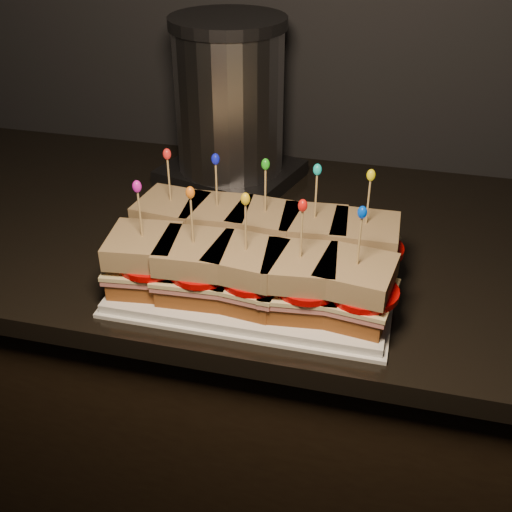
# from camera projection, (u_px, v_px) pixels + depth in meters

# --- Properties ---
(cabinet) EXTENTS (2.15, 0.61, 0.84)m
(cabinet) POSITION_uv_depth(u_px,v_px,m) (377.00, 440.00, 1.28)
(cabinet) COLOR black
(cabinet) RESTS_ON ground
(granite_slab) EXTENTS (2.19, 0.65, 0.03)m
(granite_slab) POSITION_uv_depth(u_px,v_px,m) (403.00, 256.00, 1.05)
(granite_slab) COLOR black
(granite_slab) RESTS_ON cabinet
(platter) EXTENTS (0.39, 0.24, 0.02)m
(platter) POSITION_uv_depth(u_px,v_px,m) (256.00, 283.00, 0.94)
(platter) COLOR white
(platter) RESTS_ON granite_slab
(platter_rim) EXTENTS (0.40, 0.25, 0.01)m
(platter_rim) POSITION_uv_depth(u_px,v_px,m) (256.00, 286.00, 0.94)
(platter_rim) COLOR white
(platter_rim) RESTS_ON granite_slab
(sandwich_0_bread_bot) EXTENTS (0.10, 0.10, 0.03)m
(sandwich_0_bread_bot) POSITION_uv_depth(u_px,v_px,m) (174.00, 239.00, 1.00)
(sandwich_0_bread_bot) COLOR #592C11
(sandwich_0_bread_bot) RESTS_ON platter
(sandwich_0_ham) EXTENTS (0.11, 0.11, 0.01)m
(sandwich_0_ham) POSITION_uv_depth(u_px,v_px,m) (173.00, 230.00, 0.99)
(sandwich_0_ham) COLOR #C66765
(sandwich_0_ham) RESTS_ON sandwich_0_bread_bot
(sandwich_0_cheese) EXTENTS (0.11, 0.11, 0.01)m
(sandwich_0_cheese) POSITION_uv_depth(u_px,v_px,m) (173.00, 226.00, 0.99)
(sandwich_0_cheese) COLOR beige
(sandwich_0_cheese) RESTS_ON sandwich_0_ham
(sandwich_0_tomato) EXTENTS (0.09, 0.09, 0.01)m
(sandwich_0_tomato) POSITION_uv_depth(u_px,v_px,m) (178.00, 224.00, 0.98)
(sandwich_0_tomato) COLOR #BF0403
(sandwich_0_tomato) RESTS_ON sandwich_0_cheese
(sandwich_0_bread_top) EXTENTS (0.10, 0.10, 0.03)m
(sandwich_0_bread_top) POSITION_uv_depth(u_px,v_px,m) (171.00, 210.00, 0.98)
(sandwich_0_bread_top) COLOR #5D3215
(sandwich_0_bread_top) RESTS_ON sandwich_0_tomato
(sandwich_0_pick) EXTENTS (0.00, 0.00, 0.09)m
(sandwich_0_pick) POSITION_uv_depth(u_px,v_px,m) (169.00, 182.00, 0.95)
(sandwich_0_pick) COLOR tan
(sandwich_0_pick) RESTS_ON sandwich_0_bread_top
(sandwich_0_frill) EXTENTS (0.01, 0.01, 0.02)m
(sandwich_0_frill) POSITION_uv_depth(u_px,v_px,m) (167.00, 154.00, 0.93)
(sandwich_0_frill) COLOR red
(sandwich_0_frill) RESTS_ON sandwich_0_pick
(sandwich_1_bread_bot) EXTENTS (0.10, 0.10, 0.03)m
(sandwich_1_bread_bot) POSITION_uv_depth(u_px,v_px,m) (219.00, 245.00, 0.99)
(sandwich_1_bread_bot) COLOR #592C11
(sandwich_1_bread_bot) RESTS_ON platter
(sandwich_1_ham) EXTENTS (0.11, 0.10, 0.01)m
(sandwich_1_ham) POSITION_uv_depth(u_px,v_px,m) (218.00, 235.00, 0.98)
(sandwich_1_ham) COLOR #C66765
(sandwich_1_ham) RESTS_ON sandwich_1_bread_bot
(sandwich_1_cheese) EXTENTS (0.11, 0.11, 0.01)m
(sandwich_1_cheese) POSITION_uv_depth(u_px,v_px,m) (218.00, 231.00, 0.98)
(sandwich_1_cheese) COLOR beige
(sandwich_1_cheese) RESTS_ON sandwich_1_ham
(sandwich_1_tomato) EXTENTS (0.09, 0.09, 0.01)m
(sandwich_1_tomato) POSITION_uv_depth(u_px,v_px,m) (224.00, 230.00, 0.96)
(sandwich_1_tomato) COLOR #BF0403
(sandwich_1_tomato) RESTS_ON sandwich_1_cheese
(sandwich_1_bread_top) EXTENTS (0.10, 0.10, 0.03)m
(sandwich_1_bread_top) POSITION_uv_depth(u_px,v_px,m) (217.00, 215.00, 0.96)
(sandwich_1_bread_top) COLOR #5D3215
(sandwich_1_bread_top) RESTS_ON sandwich_1_tomato
(sandwich_1_pick) EXTENTS (0.00, 0.00, 0.09)m
(sandwich_1_pick) POSITION_uv_depth(u_px,v_px,m) (216.00, 188.00, 0.94)
(sandwich_1_pick) COLOR tan
(sandwich_1_pick) RESTS_ON sandwich_1_bread_top
(sandwich_1_frill) EXTENTS (0.01, 0.01, 0.02)m
(sandwich_1_frill) POSITION_uv_depth(u_px,v_px,m) (215.00, 159.00, 0.91)
(sandwich_1_frill) COLOR #1016D1
(sandwich_1_frill) RESTS_ON sandwich_1_pick
(sandwich_2_bread_bot) EXTENTS (0.10, 0.10, 0.03)m
(sandwich_2_bread_bot) POSITION_uv_depth(u_px,v_px,m) (265.00, 251.00, 0.97)
(sandwich_2_bread_bot) COLOR #592C11
(sandwich_2_bread_bot) RESTS_ON platter
(sandwich_2_ham) EXTENTS (0.11, 0.11, 0.01)m
(sandwich_2_ham) POSITION_uv_depth(u_px,v_px,m) (265.00, 241.00, 0.96)
(sandwich_2_ham) COLOR #C66765
(sandwich_2_ham) RESTS_ON sandwich_2_bread_bot
(sandwich_2_cheese) EXTENTS (0.11, 0.11, 0.01)m
(sandwich_2_cheese) POSITION_uv_depth(u_px,v_px,m) (265.00, 237.00, 0.96)
(sandwich_2_cheese) COLOR beige
(sandwich_2_cheese) RESTS_ON sandwich_2_ham
(sandwich_2_tomato) EXTENTS (0.09, 0.09, 0.01)m
(sandwich_2_tomato) POSITION_uv_depth(u_px,v_px,m) (272.00, 236.00, 0.95)
(sandwich_2_tomato) COLOR #BF0403
(sandwich_2_tomato) RESTS_ON sandwich_2_cheese
(sandwich_2_bread_top) EXTENTS (0.10, 0.10, 0.03)m
(sandwich_2_bread_top) POSITION_uv_depth(u_px,v_px,m) (265.00, 221.00, 0.95)
(sandwich_2_bread_top) COLOR #5D3215
(sandwich_2_bread_top) RESTS_ON sandwich_2_tomato
(sandwich_2_pick) EXTENTS (0.00, 0.00, 0.09)m
(sandwich_2_pick) POSITION_uv_depth(u_px,v_px,m) (265.00, 193.00, 0.92)
(sandwich_2_pick) COLOR tan
(sandwich_2_pick) RESTS_ON sandwich_2_bread_top
(sandwich_2_frill) EXTENTS (0.01, 0.01, 0.02)m
(sandwich_2_frill) POSITION_uv_depth(u_px,v_px,m) (266.00, 164.00, 0.90)
(sandwich_2_frill) COLOR green
(sandwich_2_frill) RESTS_ON sandwich_2_pick
(sandwich_3_bread_bot) EXTENTS (0.10, 0.10, 0.03)m
(sandwich_3_bread_bot) POSITION_uv_depth(u_px,v_px,m) (313.00, 257.00, 0.96)
(sandwich_3_bread_bot) COLOR #592C11
(sandwich_3_bread_bot) RESTS_ON platter
(sandwich_3_ham) EXTENTS (0.11, 0.11, 0.01)m
(sandwich_3_ham) POSITION_uv_depth(u_px,v_px,m) (313.00, 248.00, 0.95)
(sandwich_3_ham) COLOR #C66765
(sandwich_3_ham) RESTS_ON sandwich_3_bread_bot
(sandwich_3_cheese) EXTENTS (0.11, 0.11, 0.01)m
(sandwich_3_cheese) POSITION_uv_depth(u_px,v_px,m) (313.00, 243.00, 0.95)
(sandwich_3_cheese) COLOR beige
(sandwich_3_cheese) RESTS_ON sandwich_3_ham
(sandwich_3_tomato) EXTENTS (0.09, 0.09, 0.01)m
(sandwich_3_tomato) POSITION_uv_depth(u_px,v_px,m) (321.00, 242.00, 0.93)
(sandwich_3_tomato) COLOR #BF0403
(sandwich_3_tomato) RESTS_ON sandwich_3_cheese
(sandwich_3_bread_top) EXTENTS (0.10, 0.10, 0.03)m
(sandwich_3_bread_top) POSITION_uv_depth(u_px,v_px,m) (314.00, 227.00, 0.93)
(sandwich_3_bread_top) COLOR #5D3215
(sandwich_3_bread_top) RESTS_ON sandwich_3_tomato
(sandwich_3_pick) EXTENTS (0.00, 0.00, 0.09)m
(sandwich_3_pick) POSITION_uv_depth(u_px,v_px,m) (316.00, 199.00, 0.91)
(sandwich_3_pick) COLOR tan
(sandwich_3_pick) RESTS_ON sandwich_3_bread_top
(sandwich_3_frill) EXTENTS (0.01, 0.01, 0.02)m
(sandwich_3_frill) POSITION_uv_depth(u_px,v_px,m) (317.00, 169.00, 0.88)
(sandwich_3_frill) COLOR #11C0B2
(sandwich_3_frill) RESTS_ON sandwich_3_pick
(sandwich_4_bread_bot) EXTENTS (0.09, 0.09, 0.03)m
(sandwich_4_bread_bot) POSITION_uv_depth(u_px,v_px,m) (362.00, 264.00, 0.94)
(sandwich_4_bread_bot) COLOR #592C11
(sandwich_4_bread_bot) RESTS_ON platter
(sandwich_4_ham) EXTENTS (0.10, 0.10, 0.01)m
(sandwich_4_ham) POSITION_uv_depth(u_px,v_px,m) (363.00, 254.00, 0.93)
(sandwich_4_ham) COLOR #C66765
(sandwich_4_ham) RESTS_ON sandwich_4_bread_bot
(sandwich_4_cheese) EXTENTS (0.11, 0.10, 0.01)m
(sandwich_4_cheese) POSITION_uv_depth(u_px,v_px,m) (363.00, 250.00, 0.93)
(sandwich_4_cheese) COLOR beige
(sandwich_4_cheese) RESTS_ON sandwich_4_ham
(sandwich_4_tomato) EXTENTS (0.09, 0.09, 0.01)m
(sandwich_4_tomato) POSITION_uv_depth(u_px,v_px,m) (372.00, 249.00, 0.92)
(sandwich_4_tomato) COLOR #BF0403
(sandwich_4_tomato) RESTS_ON sandwich_4_cheese
(sandwich_4_bread_top) EXTENTS (0.10, 0.10, 0.03)m
(sandwich_4_bread_top) POSITION_uv_depth(u_px,v_px,m) (365.00, 233.00, 0.92)
(sandwich_4_bread_top) COLOR #5D3215
(sandwich_4_bread_top) RESTS_ON sandwich_4_tomato
(sandwich_4_pick) EXTENTS (0.00, 0.00, 0.09)m
(sandwich_4_pick) POSITION_uv_depth(u_px,v_px,m) (368.00, 205.00, 0.89)
(sandwich_4_pick) COLOR tan
(sandwich_4_pick) RESTS_ON sandwich_4_bread_top
(sandwich_4_frill) EXTENTS (0.01, 0.01, 0.02)m
(sandwich_4_frill) POSITION_uv_depth(u_px,v_px,m) (371.00, 175.00, 0.87)
(sandwich_4_frill) COLOR yellow
(sandwich_4_frill) RESTS_ON sandwich_4_pick
(sandwich_5_bread_bot) EXTENTS (0.10, 0.10, 0.03)m
(sandwich_5_bread_bot) POSITION_uv_depth(u_px,v_px,m) (147.00, 277.00, 0.91)
(sandwich_5_bread_bot) COLOR #592C11
(sandwich_5_bread_bot) RESTS_ON platter
(sandwich_5_ham) EXTENTS (0.11, 0.11, 0.01)m
(sandwich_5_ham) POSITION_uv_depth(u_px,v_px,m) (146.00, 267.00, 0.90)
(sandwich_5_ham) COLOR #C66765
(sandwich_5_ham) RESTS_ON sandwich_5_bread_bot
(sandwich_5_cheese) EXTENTS (0.11, 0.11, 0.01)m
(sandwich_5_cheese) POSITION_uv_depth(u_px,v_px,m) (145.00, 263.00, 0.90)
(sandwich_5_cheese) COLOR beige
(sandwich_5_cheese) RESTS_ON sandwich_5_ham
(sandwich_5_tomato) EXTENTS (0.09, 0.09, 0.01)m
(sandwich_5_tomato) POSITION_uv_depth(u_px,v_px,m) (151.00, 262.00, 0.89)
(sandwich_5_tomato) COLOR #BF0403
(sandwich_5_tomato) RESTS_ON sandwich_5_cheese
(sandwich_5_bread_top) EXTENTS (0.10, 0.10, 0.03)m
(sandwich_5_bread_top) POSITION_uv_depth(u_px,v_px,m) (143.00, 246.00, 0.89)
(sandwich_5_bread_top) COLOR #5D3215
(sandwich_5_bread_top) RESTS_ON sandwich_5_tomato
(sandwich_5_pick) EXTENTS (0.00, 0.00, 0.09)m
(sandwich_5_pick) POSITION_uv_depth(u_px,v_px,m) (140.00, 217.00, 0.86)
(sandwich_5_pick) COLOR tan
(sandwich_5_pick) RESTS_ON sandwich_5_bread_top
(sandwich_5_frill) EXTENTS (0.01, 0.01, 0.02)m
(sandwich_5_frill) POSITION_uv_depth(u_px,v_px,m) (137.00, 186.00, 0.84)
(sandwich_5_frill) COLOR #D515A9
(sandwich_5_frill) RESTS_ON sandwich_5_pick
(sandwich_6_bread_bot) EXTENTS (0.10, 0.10, 0.03)m
(sandwich_6_bread_bot) POSITION_uv_depth(u_px,v_px,m) (196.00, 284.00, 0.90)
(sandwich_6_bread_bot) COLOR #592C11
(sandwich_6_bread_bot) RESTS_ON platter
(sandwich_6_ham) EXTENTS (0.11, 0.10, 0.01)m
(sandwich_6_ham) POSITION_uv_depth(u_px,v_px,m) (195.00, 274.00, 0.89)
(sandwich_6_ham) COLOR #C66765
(sandwich_6_ham) RESTS_ON sandwich_6_bread_bot
(sandwich_6_cheese) EXTENTS (0.11, 0.11, 0.01)m
(sandwich_6_cheese) POSITION_uv_depth(u_px,v_px,m) (195.00, 270.00, 0.89)
(sandwich_6_cheese) COLOR beige
(sandwich_6_cheese) RESTS_ON sandwich_6_ham
(sandwich_6_tomato) EXTENTS (0.09, 0.09, 0.01)m
(sandwich_6_tomato) POSITION_uv_depth(u_px,v_px,m) (202.00, 269.00, 0.87)
(sandwich_6_tomato) COLOR #BF0403
(sandwich_6_tomato) RESTS_ON sandwich_6_cheese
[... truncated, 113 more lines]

